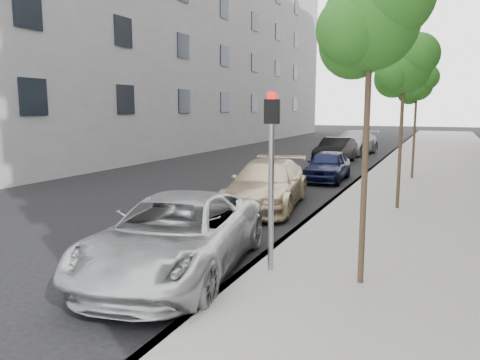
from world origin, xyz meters
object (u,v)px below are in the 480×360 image
Objects in this scene: tree_far at (418,85)px; sedan_black at (336,150)px; tree_mid at (405,67)px; sedan_blue at (328,166)px; sedan_rear at (354,143)px; tree_near at (373,21)px; minivan at (176,235)px; suv at (267,184)px; signal_pole at (271,161)px.

tree_far is 7.68m from sedan_black.
sedan_blue is (-3.33, 5.27, -3.55)m from tree_mid.
sedan_rear reaches higher than sedan_black.
tree_near is at bearing -71.35° from sedan_rear.
suv is at bearing 85.22° from minivan.
sedan_blue is at bearing 80.78° from minivan.
sedan_blue is (0.00, 12.25, -0.07)m from minivan.
tree_near reaches higher than sedan_rear.
minivan reaches higher than sedan_blue.
tree_far is 0.86× the size of sedan_rear.
tree_near is 19.25m from sedan_black.
tree_mid reaches higher than tree_far.
suv is 0.92× the size of sedan_rear.
signal_pole is at bearing -77.11° from suv.
tree_far reaches higher than sedan_blue.
sedan_rear is (-1.06, 24.31, 0.07)m from minivan.
tree_mid is 6.50m from tree_far.
sedan_blue is at bearing -76.75° from sedan_rear.
minivan is at bearing -93.54° from suv.
tree_near reaches higher than sedan_blue.
tree_mid is 5.22m from suv.
tree_near is 13.01m from tree_far.
sedan_blue is at bearing 105.78° from tree_near.
tree_near is 12.78m from sedan_blue.
suv is at bearing -79.94° from sedan_rear.
tree_far is 13.25m from signal_pole.
signal_pole is at bearing -83.34° from sedan_blue.
sedan_black is (-1.08, 6.61, 0.06)m from sedan_blue.
suv is 6.10m from sedan_blue.
sedan_black is at bearing 84.74° from suv.
minivan is 18.89m from sedan_black.
tree_far is 8.86m from suv.
tree_mid is at bearing -66.45° from sedan_black.
tree_near is 4.96m from minivan.
tree_mid is 1.06× the size of tree_far.
tree_near is at bearing -0.97° from minivan.
sedan_rear is at bearing 92.96° from sedan_black.
sedan_rear is (0.02, 5.45, 0.07)m from sedan_black.
sedan_rear is at bearing 83.86° from suv.
signal_pole is 0.84× the size of sedan_blue.
tree_far reaches higher than signal_pole.
tree_far is (-0.00, 13.00, -0.39)m from tree_near.
suv is (-3.81, -7.31, -3.25)m from tree_far.
minivan is at bearing -103.86° from tree_far.
sedan_rear is (-4.39, 17.33, -3.41)m from tree_mid.
sedan_rear reaches higher than suv.
tree_near is at bearing -2.71° from signal_pole.
tree_far is at bearing -59.71° from sedan_rear.
suv is 1.15× the size of sedan_black.
tree_mid is at bearing -59.26° from sedan_blue.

